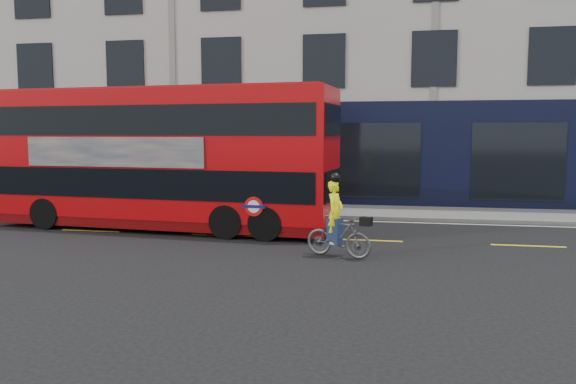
# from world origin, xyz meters

# --- Properties ---
(ground) EXTENTS (120.00, 120.00, 0.00)m
(ground) POSITION_xyz_m (0.00, 0.00, 0.00)
(ground) COLOR black
(ground) RESTS_ON ground
(pavement) EXTENTS (60.00, 3.00, 0.12)m
(pavement) POSITION_xyz_m (0.00, 6.50, 0.06)
(pavement) COLOR slate
(pavement) RESTS_ON ground
(kerb) EXTENTS (60.00, 0.12, 0.13)m
(kerb) POSITION_xyz_m (0.00, 5.00, 0.07)
(kerb) COLOR slate
(kerb) RESTS_ON ground
(building_terrace) EXTENTS (50.00, 10.07, 15.00)m
(building_terrace) POSITION_xyz_m (0.00, 12.94, 7.49)
(building_terrace) COLOR #A4A19B
(building_terrace) RESTS_ON ground
(road_edge_line) EXTENTS (58.00, 0.10, 0.01)m
(road_edge_line) POSITION_xyz_m (0.00, 4.70, 0.00)
(road_edge_line) COLOR silver
(road_edge_line) RESTS_ON ground
(lane_dashes) EXTENTS (58.00, 0.12, 0.01)m
(lane_dashes) POSITION_xyz_m (0.00, 1.50, 0.00)
(lane_dashes) COLOR gold
(lane_dashes) RESTS_ON ground
(bus) EXTENTS (10.37, 3.19, 4.12)m
(bus) POSITION_xyz_m (1.97, 2.29, 2.11)
(bus) COLOR #B0070A
(bus) RESTS_ON ground
(cyclist) EXTENTS (1.65, 0.94, 1.94)m
(cyclist) POSITION_xyz_m (7.39, -0.61, 0.65)
(cyclist) COLOR #4E5053
(cyclist) RESTS_ON ground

